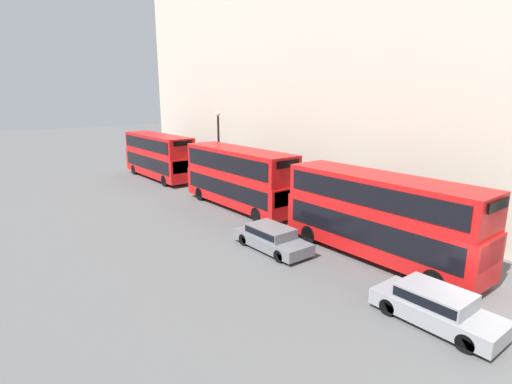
# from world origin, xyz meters

# --- Properties ---
(ground_plane) EXTENTS (200.00, 200.00, 0.00)m
(ground_plane) POSITION_xyz_m (0.00, 0.00, 0.00)
(ground_plane) COLOR #5B5B5B
(bus_leading) EXTENTS (2.59, 10.38, 4.22)m
(bus_leading) POSITION_xyz_m (1.60, 5.54, 2.34)
(bus_leading) COLOR red
(bus_leading) RESTS_ON ground
(bus_second_in_queue) EXTENTS (2.59, 10.32, 4.28)m
(bus_second_in_queue) POSITION_xyz_m (1.60, 17.31, 2.36)
(bus_second_in_queue) COLOR red
(bus_second_in_queue) RESTS_ON ground
(bus_third_in_queue) EXTENTS (2.59, 10.21, 4.26)m
(bus_third_in_queue) POSITION_xyz_m (1.60, 30.53, 2.35)
(bus_third_in_queue) COLOR red
(bus_third_in_queue) RESTS_ON ground
(car_dark_sedan) EXTENTS (1.81, 4.43, 1.32)m
(car_dark_sedan) POSITION_xyz_m (-1.80, 0.72, 0.70)
(car_dark_sedan) COLOR gray
(car_dark_sedan) RESTS_ON ground
(car_hatchback) EXTENTS (1.78, 4.54, 1.27)m
(car_hatchback) POSITION_xyz_m (-1.80, 9.70, 0.68)
(car_hatchback) COLOR slate
(car_hatchback) RESTS_ON ground
(street_lamp) EXTENTS (0.44, 0.44, 6.70)m
(street_lamp) POSITION_xyz_m (3.46, 22.71, 4.12)
(street_lamp) COLOR black
(street_lamp) RESTS_ON ground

